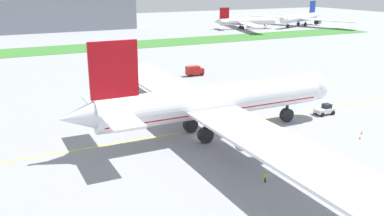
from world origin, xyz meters
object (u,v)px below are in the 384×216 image
(airliner_foreground, at_px, (211,102))
(service_truck_baggage_loader, at_px, (194,71))
(service_truck_fuel_bowser, at_px, (115,71))
(parked_airliner_far_centre, at_px, (245,22))
(pushback_tug, at_px, (325,110))
(ground_crew_wingwalker_port, at_px, (265,176))
(parked_airliner_far_right, at_px, (300,18))
(traffic_cone_near_nose, at_px, (362,132))
(traffic_cone_port_wing, at_px, (360,137))

(airliner_foreground, height_order, service_truck_baggage_loader, airliner_foreground)
(airliner_foreground, xyz_separation_m, service_truck_fuel_bowser, (-1.78, 56.11, -4.66))
(airliner_foreground, xyz_separation_m, service_truck_baggage_loader, (19.92, 46.45, -4.66))
(service_truck_fuel_bowser, height_order, parked_airliner_far_centre, parked_airliner_far_centre)
(pushback_tug, distance_m, ground_crew_wingwalker_port, 36.29)
(parked_airliner_far_right, bearing_deg, traffic_cone_near_nose, -126.94)
(service_truck_baggage_loader, height_order, parked_airliner_far_centre, parked_airliner_far_centre)
(traffic_cone_near_nose, height_order, service_truck_fuel_bowser, service_truck_fuel_bowser)
(ground_crew_wingwalker_port, xyz_separation_m, traffic_cone_port_wing, (25.41, 6.46, -0.69))
(pushback_tug, bearing_deg, service_truck_baggage_loader, 99.36)
(parked_airliner_far_right, bearing_deg, service_truck_fuel_bowser, -148.33)
(ground_crew_wingwalker_port, bearing_deg, parked_airliner_far_right, 48.60)
(parked_airliner_far_centre, bearing_deg, service_truck_fuel_bowser, -139.01)
(pushback_tug, height_order, service_truck_fuel_bowser, service_truck_fuel_bowser)
(traffic_cone_near_nose, xyz_separation_m, parked_airliner_far_centre, (78.93, 160.31, 3.99))
(airliner_foreground, xyz_separation_m, parked_airliner_far_centre, (104.29, 148.28, -1.96))
(traffic_cone_port_wing, bearing_deg, traffic_cone_near_nose, 36.80)
(airliner_foreground, xyz_separation_m, parked_airliner_far_right, (144.44, 146.33, -1.13))
(traffic_cone_near_nose, relative_size, parked_airliner_far_right, 0.01)
(airliner_foreground, relative_size, traffic_cone_port_wing, 145.97)
(traffic_cone_near_nose, xyz_separation_m, parked_airliner_far_right, (119.07, 158.36, 4.82))
(pushback_tug, relative_size, service_truck_fuel_bowser, 1.01)
(traffic_cone_port_wing, bearing_deg, service_truck_baggage_loader, 92.86)
(pushback_tug, bearing_deg, parked_airliner_far_centre, 62.63)
(pushback_tug, xyz_separation_m, parked_airliner_far_right, (116.88, 146.28, 4.07))
(traffic_cone_port_wing, relative_size, parked_airliner_far_centre, 0.01)
(airliner_foreground, xyz_separation_m, traffic_cone_near_nose, (25.37, -12.03, -5.95))
(ground_crew_wingwalker_port, height_order, traffic_cone_port_wing, ground_crew_wingwalker_port)
(pushback_tug, height_order, traffic_cone_near_nose, pushback_tug)
(parked_airliner_far_right, bearing_deg, parked_airliner_far_centre, 177.22)
(airliner_foreground, height_order, parked_airliner_far_centre, airliner_foreground)
(service_truck_baggage_loader, height_order, parked_airliner_far_right, parked_airliner_far_right)
(parked_airliner_far_centre, distance_m, parked_airliner_far_right, 40.20)
(service_truck_fuel_bowser, bearing_deg, traffic_cone_near_nose, -68.28)
(traffic_cone_near_nose, bearing_deg, parked_airliner_far_right, 53.06)
(traffic_cone_near_nose, relative_size, parked_airliner_far_centre, 0.01)
(pushback_tug, distance_m, parked_airliner_far_right, 187.29)
(ground_crew_wingwalker_port, bearing_deg, service_truck_baggage_loader, 71.45)
(traffic_cone_near_nose, distance_m, parked_airliner_far_centre, 178.73)
(ground_crew_wingwalker_port, xyz_separation_m, parked_airliner_far_right, (146.92, 166.64, 4.13))
(airliner_foreground, bearing_deg, parked_airliner_far_centre, 54.88)
(airliner_foreground, height_order, ground_crew_wingwalker_port, airliner_foreground)
(service_truck_fuel_bowser, bearing_deg, airliner_foreground, -88.18)
(service_truck_baggage_loader, xyz_separation_m, service_truck_fuel_bowser, (-21.70, 9.66, 0.00))
(traffic_cone_near_nose, height_order, traffic_cone_port_wing, same)
(pushback_tug, relative_size, service_truck_baggage_loader, 1.11)
(ground_crew_wingwalker_port, xyz_separation_m, parked_airliner_far_centre, (106.78, 168.59, 3.30))
(pushback_tug, bearing_deg, parked_airliner_far_right, 51.38)
(parked_airliner_far_centre, relative_size, parked_airliner_far_right, 0.85)
(ground_crew_wingwalker_port, bearing_deg, parked_airliner_far_centre, 57.65)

